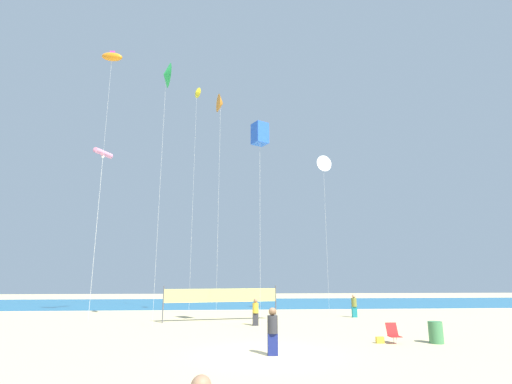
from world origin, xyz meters
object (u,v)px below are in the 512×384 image
Objects in this scene: kite_pink_tube at (103,154)px; kite_blue_box at (260,134)px; beachgoer_olive_shirt at (354,305)px; folding_beach_chair at (393,333)px; kite_green_delta at (166,75)px; beachgoer_charcoal_shirt at (273,330)px; kite_orange_delta at (221,104)px; volleyball_net at (222,297)px; trash_barrel at (436,332)px; beachgoer_mustard_shirt at (256,311)px; beach_handbag at (380,340)px; kite_yellow_delta at (197,93)px; kite_white_delta at (323,164)px; kite_orange_inflatable at (112,57)px.

kite_blue_box is (13.07, -10.80, -1.91)m from kite_pink_tube.
beachgoer_olive_shirt is 1.93× the size of folding_beach_chair.
kite_pink_tube is at bearing 128.06° from kite_green_delta.
beachgoer_charcoal_shirt is 21.74m from kite_orange_delta.
kite_green_delta is (-14.26, -4.62, 16.05)m from beachgoer_olive_shirt.
volleyball_net is at bearing -77.58° from kite_orange_delta.
beachgoer_olive_shirt is 0.96× the size of beachgoer_charcoal_shirt.
trash_barrel is at bearing -83.67° from beachgoer_olive_shirt.
trash_barrel is 0.05× the size of kite_orange_delta.
trash_barrel is (7.75, -7.36, -0.41)m from beachgoer_mustard_shirt.
beachgoer_mustard_shirt is 0.93× the size of beachgoer_charcoal_shirt.
folding_beach_chair is at bearing -39.65° from kite_pink_tube.
kite_pink_tube is (-20.72, 15.75, 13.26)m from trash_barrel.
kite_blue_box is (0.16, 7.18, 10.87)m from beachgoer_charcoal_shirt.
kite_orange_delta is at bearing 123.32° from beach_handbag.
beach_handbag is 0.02× the size of kite_green_delta.
kite_pink_tube is at bearing -30.94° from beachgoer_mustard_shirt.
folding_beach_chair is 0.71m from beach_handbag.
kite_blue_box is (2.66, -7.08, -5.35)m from kite_orange_delta.
volleyball_net is 0.44× the size of kite_green_delta.
kite_pink_tube is 1.12× the size of kite_blue_box.
volleyball_net is 0.38× the size of kite_yellow_delta.
folding_beach_chair is 0.05× the size of kite_green_delta.
beachgoer_charcoal_shirt reaches higher than beachgoer_olive_shirt.
kite_blue_box is (6.45, -2.35, -5.14)m from kite_green_delta.
kite_white_delta is 0.66× the size of kite_yellow_delta.
volleyball_net is at bearing 34.04° from kite_green_delta.
beach_handbag is at bearing 174.82° from trash_barrel.
beachgoer_charcoal_shirt is 8.14m from trash_barrel.
beachgoer_mustard_shirt is 11.20m from kite_blue_box.
kite_pink_tube is (-19.76, 0.68, 0.71)m from kite_white_delta.
kite_orange_inflatable reaches higher than kite_orange_delta.
beach_handbag is at bearing -42.81° from kite_blue_box.
folding_beach_chair is at bearing -56.56° from kite_yellow_delta.
folding_beach_chair is at bearing 173.51° from beachgoer_charcoal_shirt.
kite_blue_box is at bearing -39.58° from kite_pink_tube.
kite_blue_box is (-7.66, 4.95, 11.34)m from trash_barrel.
kite_yellow_delta is 1.67× the size of kite_blue_box.
folding_beach_chair is at bearing -51.33° from volleyball_net.
beachgoer_charcoal_shirt is 19.67m from kite_green_delta.
kite_blue_box is at bearing -66.35° from kite_yellow_delta.
beachgoer_mustard_shirt is at bearing 111.18° from folding_beach_chair.
folding_beach_chair is 27.84m from kite_yellow_delta.
kite_pink_tube is (-12.98, 8.39, 12.85)m from beachgoer_mustard_shirt.
kite_pink_tube is 10.35m from kite_yellow_delta.
beachgoer_charcoal_shirt reaches higher than folding_beach_chair.
beachgoer_charcoal_shirt is 13.03m from kite_blue_box.
kite_orange_delta is at bearing 130.64° from trash_barrel.
beachgoer_mustard_shirt is 9.59m from beachgoer_charcoal_shirt.
kite_green_delta reaches higher than kite_blue_box.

